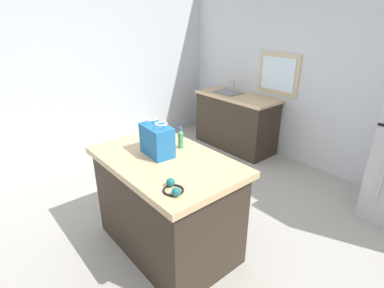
# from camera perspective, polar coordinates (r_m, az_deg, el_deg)

# --- Properties ---
(ground) EXTENTS (6.45, 6.45, 0.00)m
(ground) POSITION_cam_1_polar(r_m,az_deg,el_deg) (3.10, 0.76, -18.36)
(ground) COLOR #ADA89E
(back_wall) EXTENTS (5.37, 0.13, 2.76)m
(back_wall) POSITION_cam_1_polar(r_m,az_deg,el_deg) (4.36, 26.02, 12.06)
(back_wall) COLOR silver
(back_wall) RESTS_ON ground
(left_wall) EXTENTS (0.10, 4.82, 2.76)m
(left_wall) POSITION_cam_1_polar(r_m,az_deg,el_deg) (4.73, -21.66, 13.51)
(left_wall) COLOR silver
(left_wall) RESTS_ON ground
(kitchen_island) EXTENTS (1.35, 0.86, 0.93)m
(kitchen_island) POSITION_cam_1_polar(r_m,az_deg,el_deg) (2.81, -4.76, -11.20)
(kitchen_island) COLOR #33281E
(kitchen_island) RESTS_ON ground
(sink_counter) EXTENTS (1.36, 0.61, 1.07)m
(sink_counter) POSITION_cam_1_polar(r_m,az_deg,el_deg) (5.00, 8.23, 4.40)
(sink_counter) COLOR #33281E
(sink_counter) RESTS_ON ground
(shopping_bag) EXTENTS (0.33, 0.20, 0.31)m
(shopping_bag) POSITION_cam_1_polar(r_m,az_deg,el_deg) (2.60, -6.69, 0.75)
(shopping_bag) COLOR #236BAD
(shopping_bag) RESTS_ON kitchen_island
(small_box) EXTENTS (0.20, 0.16, 0.10)m
(small_box) POSITION_cam_1_polar(r_m,az_deg,el_deg) (3.02, -6.70, 2.22)
(small_box) COLOR #388E66
(small_box) RESTS_ON kitchen_island
(bottle) EXTENTS (0.05, 0.05, 0.20)m
(bottle) POSITION_cam_1_polar(r_m,az_deg,el_deg) (2.74, -2.17, 1.01)
(bottle) COLOR #4C9956
(bottle) RESTS_ON kitchen_island
(ear_defenders) EXTENTS (0.19, 0.19, 0.06)m
(ear_defenders) POSITION_cam_1_polar(r_m,az_deg,el_deg) (2.11, -3.58, -8.38)
(ear_defenders) COLOR black
(ear_defenders) RESTS_ON kitchen_island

